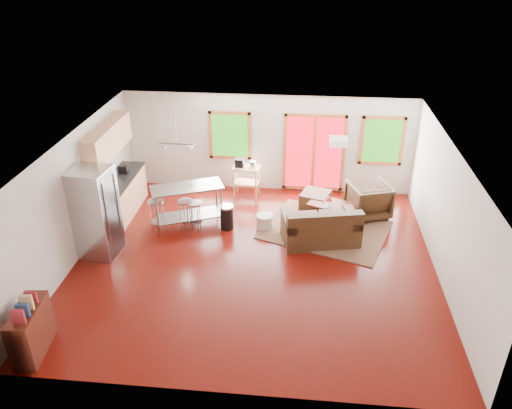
# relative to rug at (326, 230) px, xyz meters

# --- Properties ---
(floor) EXTENTS (7.50, 7.00, 0.02)m
(floor) POSITION_rel_rug_xyz_m (-1.53, -1.42, -0.02)
(floor) COLOR #3C0703
(floor) RESTS_ON ground
(ceiling) EXTENTS (7.50, 7.00, 0.02)m
(ceiling) POSITION_rel_rug_xyz_m (-1.53, -1.42, 2.60)
(ceiling) COLOR silver
(ceiling) RESTS_ON ground
(back_wall) EXTENTS (7.50, 0.02, 2.60)m
(back_wall) POSITION_rel_rug_xyz_m (-1.53, 2.09, 1.29)
(back_wall) COLOR beige
(back_wall) RESTS_ON ground
(left_wall) EXTENTS (0.02, 7.00, 2.60)m
(left_wall) POSITION_rel_rug_xyz_m (-5.29, -1.42, 1.29)
(left_wall) COLOR beige
(left_wall) RESTS_ON ground
(right_wall) EXTENTS (0.02, 7.00, 2.60)m
(right_wall) POSITION_rel_rug_xyz_m (2.23, -1.42, 1.29)
(right_wall) COLOR beige
(right_wall) RESTS_ON ground
(front_wall) EXTENTS (7.50, 0.02, 2.60)m
(front_wall) POSITION_rel_rug_xyz_m (-1.53, -4.93, 1.29)
(front_wall) COLOR beige
(front_wall) RESTS_ON ground
(window_left) EXTENTS (1.10, 0.05, 1.30)m
(window_left) POSITION_rel_rug_xyz_m (-2.53, 2.04, 1.49)
(window_left) COLOR #1B5210
(window_left) RESTS_ON back_wall
(french_doors) EXTENTS (1.60, 0.05, 2.10)m
(french_doors) POSITION_rel_rug_xyz_m (-0.33, 2.04, 1.09)
(french_doors) COLOR #AA0915
(french_doors) RESTS_ON back_wall
(window_right) EXTENTS (1.10, 0.05, 1.30)m
(window_right) POSITION_rel_rug_xyz_m (1.37, 2.04, 1.49)
(window_right) COLOR #1B5210
(window_right) RESTS_ON back_wall
(rug) EXTENTS (3.29, 2.90, 0.03)m
(rug) POSITION_rel_rug_xyz_m (0.00, 0.00, 0.00)
(rug) COLOR #4C5F3B
(rug) RESTS_ON floor
(loveseat) EXTENTS (1.82, 1.27, 0.88)m
(loveseat) POSITION_rel_rug_xyz_m (-0.14, -0.51, 0.34)
(loveseat) COLOR black
(loveseat) RESTS_ON floor
(coffee_table) EXTENTS (1.21, 0.99, 0.42)m
(coffee_table) POSITION_rel_rug_xyz_m (0.13, 0.55, 0.35)
(coffee_table) COLOR #3C140C
(coffee_table) RESTS_ON floor
(armchair) EXTENTS (1.14, 1.11, 0.95)m
(armchair) POSITION_rel_rug_xyz_m (1.02, 0.83, 0.46)
(armchair) COLOR black
(armchair) RESTS_ON floor
(ottoman) EXTENTS (0.83, 0.83, 0.44)m
(ottoman) POSITION_rel_rug_xyz_m (-0.25, 1.06, 0.21)
(ottoman) COLOR black
(ottoman) RESTS_ON floor
(pouf) EXTENTS (0.40, 0.40, 0.34)m
(pouf) POSITION_rel_rug_xyz_m (-1.43, -0.04, 0.16)
(pouf) COLOR beige
(pouf) RESTS_ON floor
(vase) EXTENTS (0.23, 0.23, 0.33)m
(vase) POSITION_rel_rug_xyz_m (0.05, 0.26, 0.51)
(vase) COLOR silver
(vase) RESTS_ON coffee_table
(book) EXTENTS (0.24, 0.05, 0.32)m
(book) POSITION_rel_rug_xyz_m (0.44, 0.32, 0.55)
(book) COLOR maroon
(book) RESTS_ON coffee_table
(cabinets) EXTENTS (0.64, 2.24, 2.30)m
(cabinets) POSITION_rel_rug_xyz_m (-5.01, 0.28, 0.91)
(cabinets) COLOR tan
(cabinets) RESTS_ON floor
(refrigerator) EXTENTS (0.88, 0.85, 1.97)m
(refrigerator) POSITION_rel_rug_xyz_m (-4.87, -1.41, 0.97)
(refrigerator) COLOR #B7BABC
(refrigerator) RESTS_ON floor
(island) EXTENTS (1.76, 1.24, 1.03)m
(island) POSITION_rel_rug_xyz_m (-3.22, -0.11, 0.70)
(island) COLOR #B7BABC
(island) RESTS_ON floor
(cup) EXTENTS (0.15, 0.14, 0.12)m
(cup) POSITION_rel_rug_xyz_m (-3.15, -0.06, 1.00)
(cup) COLOR silver
(cup) RESTS_ON island
(bar_stool_a) EXTENTS (0.49, 0.49, 0.79)m
(bar_stool_a) POSITION_rel_rug_xyz_m (-3.89, -0.40, 0.57)
(bar_stool_a) COLOR #B7BABC
(bar_stool_a) RESTS_ON floor
(bar_stool_b) EXTENTS (0.44, 0.44, 0.75)m
(bar_stool_b) POSITION_rel_rug_xyz_m (-3.24, -0.26, 0.54)
(bar_stool_b) COLOR #B7BABC
(bar_stool_b) RESTS_ON floor
(bar_stool_c) EXTENTS (0.36, 0.36, 0.71)m
(bar_stool_c) POSITION_rel_rug_xyz_m (-3.03, -0.26, 0.51)
(bar_stool_c) COLOR #B7BABC
(bar_stool_c) RESTS_ON floor
(trash_can) EXTENTS (0.38, 0.38, 0.59)m
(trash_can) POSITION_rel_rug_xyz_m (-2.31, -0.13, 0.29)
(trash_can) COLOR black
(trash_can) RESTS_ON floor
(kitchen_cart) EXTENTS (0.72, 0.50, 1.04)m
(kitchen_cart) POSITION_rel_rug_xyz_m (-2.07, 1.58, 0.70)
(kitchen_cart) COLOR tan
(kitchen_cart) RESTS_ON floor
(bookshelf) EXTENTS (0.48, 1.01, 1.15)m
(bookshelf) POSITION_rel_rug_xyz_m (-4.88, -4.36, 0.44)
(bookshelf) COLOR #3C140C
(bookshelf) RESTS_ON floor
(ceiling_flush) EXTENTS (0.35, 0.35, 0.12)m
(ceiling_flush) POSITION_rel_rug_xyz_m (0.07, -0.82, 2.52)
(ceiling_flush) COLOR white
(ceiling_flush) RESTS_ON ceiling
(pendant_light) EXTENTS (0.80, 0.18, 0.79)m
(pendant_light) POSITION_rel_rug_xyz_m (-3.43, 0.08, 1.88)
(pendant_light) COLOR gray
(pendant_light) RESTS_ON ceiling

